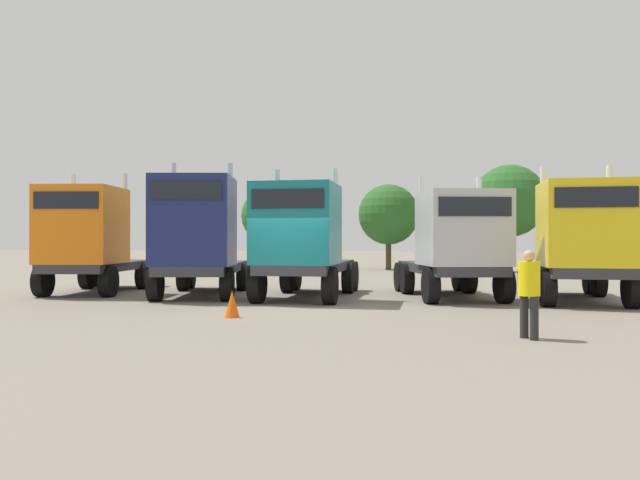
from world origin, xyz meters
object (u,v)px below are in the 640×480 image
object	(u,v)px
semi_truck_orange	(89,239)
semi_truck_teal	(302,240)
semi_truck_yellow	(580,241)
semi_truck_navy	(198,237)
semi_truck_silver	(457,243)
traffic_cone_near	(232,304)
visitor_in_hivis	(529,288)

from	to	relation	value
semi_truck_orange	semi_truck_teal	xyz separation A→B (m)	(7.73, -0.61, -0.06)
semi_truck_teal	semi_truck_yellow	distance (m)	8.33
semi_truck_navy	semi_truck_silver	bearing A→B (deg)	84.26
traffic_cone_near	semi_truck_orange	bearing A→B (deg)	143.62
semi_truck_navy	semi_truck_silver	xyz separation A→B (m)	(8.23, 0.93, -0.22)
semi_truck_yellow	visitor_in_hivis	world-z (taller)	semi_truck_yellow
semi_truck_teal	semi_truck_navy	bearing A→B (deg)	-92.17
semi_truck_silver	semi_truck_orange	bearing A→B (deg)	-103.28
semi_truck_orange	traffic_cone_near	bearing A→B (deg)	44.25
semi_truck_teal	traffic_cone_near	size ratio (longest dim) A/B	9.72
semi_truck_teal	semi_truck_orange	bearing A→B (deg)	-95.54
visitor_in_hivis	semi_truck_teal	bearing A→B (deg)	-79.90
semi_truck_yellow	visitor_in_hivis	distance (m)	7.60
visitor_in_hivis	traffic_cone_near	world-z (taller)	visitor_in_hivis
semi_truck_orange	semi_truck_yellow	size ratio (longest dim) A/B	1.03
semi_truck_navy	traffic_cone_near	world-z (taller)	semi_truck_navy
semi_truck_yellow	semi_truck_teal	bearing A→B (deg)	-86.81
semi_truck_navy	semi_truck_yellow	distance (m)	11.80
semi_truck_orange	visitor_in_hivis	xyz separation A→B (m)	(13.68, -7.22, -0.96)
semi_truck_yellow	traffic_cone_near	bearing A→B (deg)	-60.60
semi_truck_orange	semi_truck_silver	size ratio (longest dim) A/B	0.99
semi_truck_silver	traffic_cone_near	size ratio (longest dim) A/B	9.58
semi_truck_silver	semi_truck_yellow	bearing A→B (deg)	67.87
semi_truck_teal	visitor_in_hivis	bearing A→B (deg)	40.90
semi_truck_silver	semi_truck_yellow	distance (m)	3.58
semi_truck_teal	visitor_in_hivis	distance (m)	8.94
semi_truck_teal	semi_truck_silver	bearing A→B (deg)	100.78
semi_truck_navy	visitor_in_hivis	size ratio (longest dim) A/B	4.05
semi_truck_orange	semi_truck_navy	xyz separation A→B (m)	(4.25, -0.54, 0.06)
semi_truck_silver	traffic_cone_near	world-z (taller)	semi_truck_silver
semi_truck_teal	semi_truck_yellow	xyz separation A→B (m)	(8.31, 0.56, -0.03)
semi_truck_silver	traffic_cone_near	xyz separation A→B (m)	(-5.39, -5.62, -1.45)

